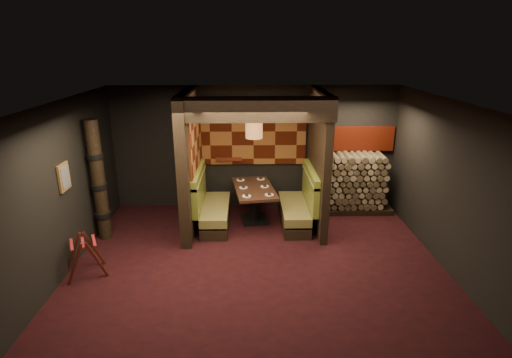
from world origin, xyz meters
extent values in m
cube|color=black|center=(0.00, 0.00, -0.01)|extent=(6.50, 5.50, 0.02)
cube|color=black|center=(0.00, 0.00, 2.86)|extent=(6.50, 5.50, 0.02)
cube|color=black|center=(0.00, 2.76, 1.43)|extent=(6.50, 0.02, 2.85)
cube|color=black|center=(0.00, -2.76, 1.43)|extent=(6.50, 0.02, 2.85)
cube|color=black|center=(-3.26, 0.00, 1.43)|extent=(0.02, 5.50, 2.85)
cube|color=black|center=(3.26, 0.00, 1.43)|extent=(0.02, 5.50, 2.85)
cube|color=black|center=(-1.35, 1.65, 1.43)|extent=(0.20, 2.20, 2.85)
cube|color=black|center=(1.30, 1.70, 1.43)|extent=(0.15, 2.10, 2.85)
cube|color=black|center=(-0.02, 0.70, 2.63)|extent=(2.85, 0.18, 0.44)
cube|color=brown|center=(-0.02, 2.71, 1.82)|extent=(2.40, 0.06, 1.55)
cube|color=brown|center=(-1.23, 1.82, 1.85)|extent=(0.04, 1.85, 1.45)
cube|color=#5C2214|center=(-0.60, 2.65, 1.18)|extent=(0.60, 0.12, 0.07)
cube|color=black|center=(-0.85, 1.65, 0.11)|extent=(0.55, 1.60, 0.22)
cube|color=olive|center=(-0.85, 1.65, 0.36)|extent=(0.55, 1.60, 0.18)
cube|color=#4F721D|center=(-1.19, 1.65, 0.75)|extent=(0.12, 1.60, 0.78)
cube|color=olive|center=(-1.19, 1.65, 1.10)|extent=(0.15, 1.60, 0.06)
cube|color=black|center=(0.82, 1.65, 0.11)|extent=(0.55, 1.60, 0.22)
cube|color=olive|center=(0.82, 1.65, 0.36)|extent=(0.55, 1.60, 0.18)
cube|color=#4F721D|center=(1.16, 1.65, 0.75)|extent=(0.12, 1.60, 0.78)
cube|color=olive|center=(1.16, 1.65, 1.10)|extent=(0.15, 1.60, 0.06)
cube|color=black|center=(-0.03, 1.82, 0.03)|extent=(0.62, 0.62, 0.06)
cylinder|color=black|center=(-0.03, 1.82, 0.36)|extent=(0.20, 0.20, 0.73)
cube|color=#3A2115|center=(-0.03, 1.82, 0.76)|extent=(1.00, 1.58, 0.06)
cylinder|color=white|center=(-0.19, 1.28, 0.79)|extent=(0.18, 0.18, 0.01)
cube|color=black|center=(-0.19, 1.28, 0.81)|extent=(0.08, 0.12, 0.02)
cylinder|color=white|center=(0.27, 1.34, 0.79)|extent=(0.18, 0.18, 0.01)
cube|color=black|center=(0.27, 1.34, 0.81)|extent=(0.08, 0.12, 0.02)
cylinder|color=white|center=(-0.26, 1.78, 0.79)|extent=(0.18, 0.18, 0.01)
cube|color=black|center=(-0.26, 1.78, 0.81)|extent=(0.08, 0.12, 0.02)
cylinder|color=white|center=(0.20, 1.85, 0.79)|extent=(0.18, 0.18, 0.01)
cube|color=black|center=(0.20, 1.85, 0.81)|extent=(0.08, 0.12, 0.02)
cylinder|color=white|center=(-0.33, 2.29, 0.79)|extent=(0.18, 0.18, 0.01)
cube|color=black|center=(-0.33, 2.29, 0.81)|extent=(0.08, 0.12, 0.02)
cylinder|color=white|center=(0.13, 2.35, 0.79)|extent=(0.18, 0.18, 0.01)
cube|color=black|center=(0.13, 2.35, 0.81)|extent=(0.08, 0.12, 0.02)
cylinder|color=brown|center=(-0.03, 1.77, 2.11)|extent=(0.35, 0.35, 0.45)
sphere|color=#FFC672|center=(-0.03, 1.77, 2.11)|extent=(0.18, 0.18, 0.18)
cylinder|color=black|center=(-0.03, 1.77, 2.59)|extent=(0.02, 0.02, 0.52)
cube|color=brown|center=(-3.22, 0.10, 1.62)|extent=(0.04, 0.36, 0.46)
cube|color=#3F3F3F|center=(-3.20, 0.10, 1.62)|extent=(0.01, 0.27, 0.36)
cube|color=#3F130C|center=(-2.97, -0.53, 0.32)|extent=(0.31, 0.17, 0.73)
cube|color=#3F130C|center=(-2.66, -0.39, 0.32)|extent=(0.31, 0.17, 0.73)
cube|color=#3F130C|center=(-3.16, -0.14, 0.32)|extent=(0.31, 0.17, 0.73)
cube|color=#3F130C|center=(-2.84, 0.00, 0.32)|extent=(0.31, 0.17, 0.73)
cube|color=maroon|center=(-3.06, -0.34, 0.60)|extent=(0.23, 0.43, 0.01)
cube|color=maroon|center=(-2.91, -0.27, 0.60)|extent=(0.23, 0.43, 0.01)
cube|color=maroon|center=(-2.75, -0.19, 0.60)|extent=(0.23, 0.43, 0.01)
cylinder|color=black|center=(-3.05, 1.10, 1.20)|extent=(0.26, 0.26, 2.40)
cylinder|color=black|center=(-3.05, 1.10, 0.50)|extent=(0.31, 0.31, 0.09)
cylinder|color=black|center=(-3.05, 1.10, 1.10)|extent=(0.31, 0.31, 0.09)
cylinder|color=black|center=(-3.05, 1.10, 1.70)|extent=(0.31, 0.31, 0.09)
cube|color=black|center=(2.29, 2.35, 0.06)|extent=(1.73, 0.70, 0.12)
cube|color=brown|center=(2.29, 2.35, 0.74)|extent=(1.73, 0.70, 1.24)
cube|color=maroon|center=(2.29, 2.68, 1.64)|extent=(1.83, 0.10, 0.56)
cube|color=black|center=(1.39, 1.96, 1.43)|extent=(0.08, 0.08, 2.85)
camera|label=1|loc=(-0.17, -6.24, 3.73)|focal=28.00mm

